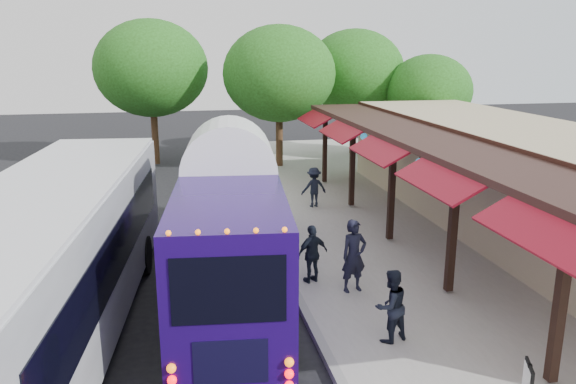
{
  "coord_description": "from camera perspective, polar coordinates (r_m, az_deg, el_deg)",
  "views": [
    {
      "loc": [
        -2.73,
        -11.96,
        6.13
      ],
      "look_at": [
        0.58,
        4.47,
        1.8
      ],
      "focal_mm": 35.0,
      "sensor_mm": 36.0,
      "label": 1
    }
  ],
  "objects": [
    {
      "name": "ground",
      "position": [
        13.71,
        1.34,
        -12.08
      ],
      "size": [
        90.0,
        90.0,
        0.0
      ],
      "primitive_type": "plane",
      "color": "black",
      "rests_on": "ground"
    },
    {
      "name": "sidewalk",
      "position": [
        18.74,
        13.72,
        -4.8
      ],
      "size": [
        10.0,
        40.0,
        0.15
      ],
      "primitive_type": "cube",
      "color": "#9E9B93",
      "rests_on": "ground"
    },
    {
      "name": "curb",
      "position": [
        17.29,
        -1.42,
        -6.02
      ],
      "size": [
        0.2,
        40.0,
        0.16
      ],
      "primitive_type": "cube",
      "color": "gray",
      "rests_on": "ground"
    },
    {
      "name": "station_shelter",
      "position": [
        19.91,
        22.89,
        0.91
      ],
      "size": [
        8.15,
        20.0,
        3.6
      ],
      "color": "tan",
      "rests_on": "ground"
    },
    {
      "name": "coach_bus",
      "position": [
        14.53,
        -5.84,
        -2.64
      ],
      "size": [
        3.41,
        11.07,
        3.48
      ],
      "rotation": [
        0.0,
        0.0,
        -0.1
      ],
      "color": "#1F0759",
      "rests_on": "ground"
    },
    {
      "name": "city_bus",
      "position": [
        12.48,
        -23.19,
        -6.56
      ],
      "size": [
        3.98,
        13.0,
        3.44
      ],
      "rotation": [
        0.0,
        0.0,
        -0.1
      ],
      "color": "gray",
      "rests_on": "ground"
    },
    {
      "name": "ped_a",
      "position": [
        14.19,
        6.71,
        -6.47
      ],
      "size": [
        0.76,
        0.58,
        1.86
      ],
      "primitive_type": "imported",
      "rotation": [
        0.0,
        0.0,
        0.21
      ],
      "color": "black",
      "rests_on": "sidewalk"
    },
    {
      "name": "ped_b",
      "position": [
        12.05,
        10.39,
        -11.3
      ],
      "size": [
        0.92,
        0.81,
        1.57
      ],
      "primitive_type": "imported",
      "rotation": [
        0.0,
        0.0,
        3.47
      ],
      "color": "black",
      "rests_on": "sidewalk"
    },
    {
      "name": "ped_c",
      "position": [
        14.68,
        2.49,
        -6.29
      ],
      "size": [
        0.98,
        0.66,
        1.55
      ],
      "primitive_type": "imported",
      "rotation": [
        0.0,
        0.0,
        3.48
      ],
      "color": "black",
      "rests_on": "sidewalk"
    },
    {
      "name": "ped_d",
      "position": [
        21.57,
        2.65,
        0.49
      ],
      "size": [
        1.06,
        0.69,
        1.54
      ],
      "primitive_type": "imported",
      "rotation": [
        0.0,
        0.0,
        3.27
      ],
      "color": "black",
      "rests_on": "sidewalk"
    },
    {
      "name": "tree_left",
      "position": [
        28.73,
        -0.91,
        11.91
      ],
      "size": [
        5.67,
        5.67,
        7.26
      ],
      "color": "#382314",
      "rests_on": "ground"
    },
    {
      "name": "tree_mid",
      "position": [
        32.47,
        6.78,
        11.99
      ],
      "size": [
        5.59,
        5.59,
        7.16
      ],
      "color": "#382314",
      "rests_on": "ground"
    },
    {
      "name": "tree_right",
      "position": [
        31.24,
        14.13,
        9.91
      ],
      "size": [
        4.53,
        4.53,
        5.81
      ],
      "color": "#382314",
      "rests_on": "ground"
    },
    {
      "name": "tree_far",
      "position": [
        30.78,
        -13.74,
        12.1
      ],
      "size": [
        5.93,
        5.93,
        7.59
      ],
      "color": "#382314",
      "rests_on": "ground"
    }
  ]
}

